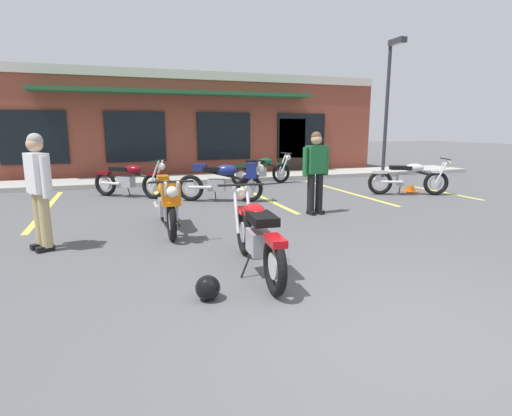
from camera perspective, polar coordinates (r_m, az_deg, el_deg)
The scene contains 15 objects.
ground_plane at distance 6.69m, azimuth 0.96°, elevation -3.80°, with size 80.00×80.00×0.00m, color #515154.
sidewalk_kerb at distance 13.62m, azimuth -9.56°, elevation 4.06°, with size 22.00×1.80×0.14m, color #A8A59E.
brick_storefront_building at distance 17.67m, azimuth -12.07°, elevation 11.42°, with size 15.62×6.83×3.72m.
painted_stall_lines at distance 10.13m, azimuth -6.13°, elevation 1.32°, with size 12.62×4.80×0.01m.
motorcycle_foreground_classic at distance 4.90m, azimuth 0.13°, elevation -3.84°, with size 0.66×2.11×0.98m.
motorcycle_red_sportbike at distance 11.35m, azimuth 20.92°, elevation 4.06°, with size 1.98×1.13×0.98m.
motorcycle_black_cruiser at distance 12.61m, azimuth 0.87°, elevation 5.44°, with size 2.10×0.75×0.98m.
motorcycle_silver_naked at distance 10.72m, azimuth -17.56°, elevation 3.90°, with size 1.78×1.49×0.98m.
motorcycle_blue_standard at distance 6.94m, azimuth -12.55°, elevation 0.94°, with size 0.66×2.11×0.98m.
motorcycle_orange_scrambler at distance 9.65m, azimuth -4.50°, elevation 4.01°, with size 1.97×1.15×0.98m.
person_in_black_shirt at distance 8.25m, azimuth 8.48°, elevation 5.66°, with size 0.61×0.30×1.68m.
person_in_shorts_foreground at distance 6.46m, azimuth -28.47°, elevation 2.89°, with size 0.40×0.57×1.68m.
helmet_on_pavement at distance 4.23m, azimuth -6.87°, elevation -11.18°, with size 0.26×0.26×0.26m.
traffic_cone at distance 11.90m, azimuth 21.09°, elevation 3.36°, with size 0.34×0.34×0.53m.
parking_lot_lamp_post at distance 15.20m, azimuth 18.48°, elevation 15.67°, with size 0.24×0.76×4.68m.
Camera 1 is at (-2.21, -2.58, 1.74)m, focal length 28.17 mm.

